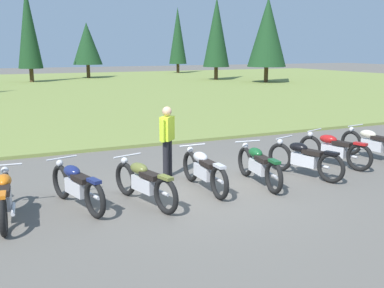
# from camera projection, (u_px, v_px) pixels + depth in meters

# --- Properties ---
(ground_plane) EXTENTS (140.00, 140.00, 0.00)m
(ground_plane) POSITION_uv_depth(u_px,v_px,m) (204.00, 190.00, 9.53)
(ground_plane) COLOR #605B54
(grass_moorland) EXTENTS (80.00, 44.00, 0.10)m
(grass_moorland) POSITION_uv_depth(u_px,v_px,m) (46.00, 89.00, 33.19)
(grass_moorland) COLOR olive
(grass_moorland) RESTS_ON ground
(motorcycle_orange) EXTENTS (0.62, 2.10, 0.88)m
(motorcycle_orange) POSITION_uv_depth(u_px,v_px,m) (5.00, 197.00, 7.77)
(motorcycle_orange) COLOR black
(motorcycle_orange) RESTS_ON ground
(motorcycle_navy) EXTENTS (0.79, 2.05, 0.88)m
(motorcycle_navy) POSITION_uv_depth(u_px,v_px,m) (77.00, 185.00, 8.42)
(motorcycle_navy) COLOR black
(motorcycle_navy) RESTS_ON ground
(motorcycle_olive) EXTENTS (0.78, 2.05, 0.88)m
(motorcycle_olive) POSITION_uv_depth(u_px,v_px,m) (144.00, 182.00, 8.62)
(motorcycle_olive) COLOR black
(motorcycle_olive) RESTS_ON ground
(motorcycle_silver) EXTENTS (0.62, 2.10, 0.88)m
(motorcycle_silver) POSITION_uv_depth(u_px,v_px,m) (204.00, 170.00, 9.51)
(motorcycle_silver) COLOR black
(motorcycle_silver) RESTS_ON ground
(motorcycle_british_green) EXTENTS (0.62, 2.10, 0.88)m
(motorcycle_british_green) POSITION_uv_depth(u_px,v_px,m) (259.00, 165.00, 9.90)
(motorcycle_british_green) COLOR black
(motorcycle_british_green) RESTS_ON ground
(motorcycle_black) EXTENTS (0.85, 2.03, 0.88)m
(motorcycle_black) POSITION_uv_depth(u_px,v_px,m) (304.00, 158.00, 10.50)
(motorcycle_black) COLOR black
(motorcycle_black) RESTS_ON ground
(motorcycle_red) EXTENTS (0.85, 2.03, 0.88)m
(motorcycle_red) POSITION_uv_depth(u_px,v_px,m) (334.00, 149.00, 11.47)
(motorcycle_red) COLOR black
(motorcycle_red) RESTS_ON ground
(motorcycle_cream) EXTENTS (0.65, 2.09, 0.88)m
(motorcycle_cream) POSITION_uv_depth(u_px,v_px,m) (373.00, 144.00, 12.14)
(motorcycle_cream) COLOR black
(motorcycle_cream) RESTS_ON ground
(rider_in_hivis_vest) EXTENTS (0.43, 0.41, 1.67)m
(rider_in_hivis_vest) POSITION_uv_depth(u_px,v_px,m) (167.00, 137.00, 10.37)
(rider_in_hivis_vest) COLOR black
(rider_in_hivis_vest) RESTS_ON ground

